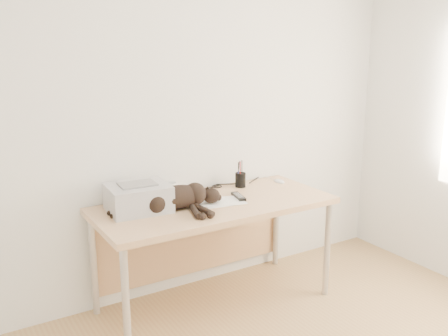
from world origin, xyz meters
TOP-DOWN VIEW (x-y plane):
  - wall_back at (0.00, 1.75)m, footprint 3.50×0.00m
  - desk at (0.00, 1.48)m, footprint 1.60×0.70m
  - printer at (-0.49, 1.51)m, footprint 0.40×0.35m
  - papers at (0.04, 1.38)m, footprint 0.35×0.28m
  - cat at (-0.30, 1.40)m, footprint 0.73×0.35m
  - mug at (-0.20, 1.67)m, footprint 0.15×0.15m
  - pen_cup at (0.35, 1.61)m, footprint 0.08×0.08m
  - remote_grey at (-0.18, 1.58)m, footprint 0.09×0.20m
  - remote_black at (0.19, 1.40)m, footprint 0.09×0.18m
  - mouse at (0.68, 1.57)m, footprint 0.06×0.11m
  - cable_tangle at (0.00, 1.70)m, footprint 1.36×0.08m

SIDE VIEW (x-z plane):
  - desk at x=0.00m, z-range 0.24..0.98m
  - papers at x=0.04m, z-range 0.74..0.75m
  - cable_tangle at x=0.00m, z-range 0.74..0.75m
  - remote_black at x=0.19m, z-range 0.74..0.76m
  - remote_grey at x=-0.18m, z-range 0.74..0.76m
  - mouse at x=0.68m, z-range 0.74..0.77m
  - mug at x=-0.20m, z-range 0.74..0.84m
  - pen_cup at x=0.35m, z-range 0.70..0.89m
  - cat at x=-0.30m, z-range 0.73..0.89m
  - printer at x=-0.49m, z-range 0.74..0.92m
  - wall_back at x=0.00m, z-range -0.45..3.05m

